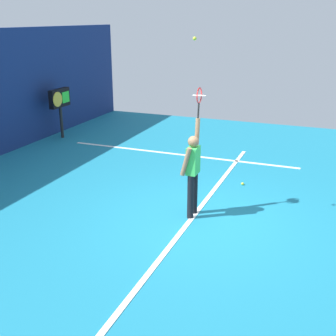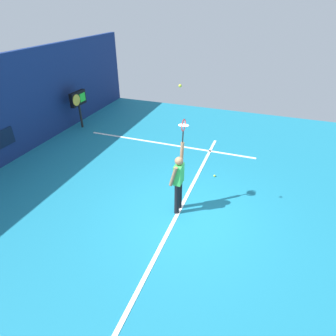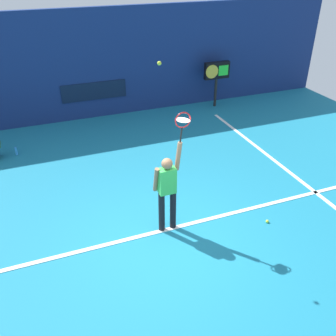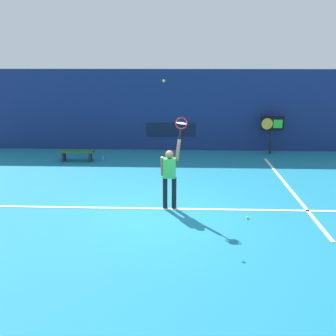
# 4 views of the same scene
# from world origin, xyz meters

# --- Properties ---
(ground_plane) EXTENTS (18.00, 18.00, 0.00)m
(ground_plane) POSITION_xyz_m (0.00, 0.00, 0.00)
(ground_plane) COLOR teal
(back_wall) EXTENTS (18.00, 0.20, 3.58)m
(back_wall) POSITION_xyz_m (0.00, 6.96, 1.79)
(back_wall) COLOR navy
(back_wall) RESTS_ON ground_plane
(sponsor_banner_center) EXTENTS (2.20, 0.03, 0.60)m
(sponsor_banner_center) POSITION_xyz_m (0.00, 6.84, 0.95)
(sponsor_banner_center) COLOR #0C1933
(court_baseline) EXTENTS (10.00, 0.10, 0.01)m
(court_baseline) POSITION_xyz_m (0.00, 0.25, 0.01)
(court_baseline) COLOR white
(court_baseline) RESTS_ON ground_plane
(court_sideline) EXTENTS (0.10, 7.00, 0.01)m
(court_sideline) POSITION_xyz_m (3.99, 2.00, 0.01)
(court_sideline) COLOR white
(court_sideline) RESTS_ON ground_plane
(tennis_player) EXTENTS (0.55, 0.31, 1.99)m
(tennis_player) POSITION_xyz_m (0.15, 0.30, 1.01)
(tennis_player) COLOR black
(tennis_player) RESTS_ON ground_plane
(tennis_racket) EXTENTS (0.35, 0.27, 0.62)m
(tennis_racket) POSITION_xyz_m (0.45, 0.29, 2.40)
(tennis_racket) COLOR black
(tennis_ball) EXTENTS (0.07, 0.07, 0.07)m
(tennis_ball) POSITION_xyz_m (-0.00, 0.26, 3.51)
(tennis_ball) COLOR #CCE033
(scoreboard_clock) EXTENTS (0.96, 0.20, 1.65)m
(scoreboard_clock) POSITION_xyz_m (4.37, 6.33, 1.28)
(scoreboard_clock) COLOR black
(scoreboard_clock) RESTS_ON ground_plane
(court_bench) EXTENTS (1.40, 0.36, 0.45)m
(court_bench) POSITION_xyz_m (-3.77, 4.91, 0.34)
(court_bench) COLOR #1E592D
(court_bench) RESTS_ON ground_plane
(water_bottle) EXTENTS (0.07, 0.07, 0.24)m
(water_bottle) POSITION_xyz_m (-2.72, 4.91, 0.12)
(water_bottle) COLOR #338CD8
(water_bottle) RESTS_ON ground_plane
(spare_ball) EXTENTS (0.07, 0.07, 0.07)m
(spare_ball) POSITION_xyz_m (2.23, -0.30, 0.03)
(spare_ball) COLOR #CCE033
(spare_ball) RESTS_ON ground_plane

